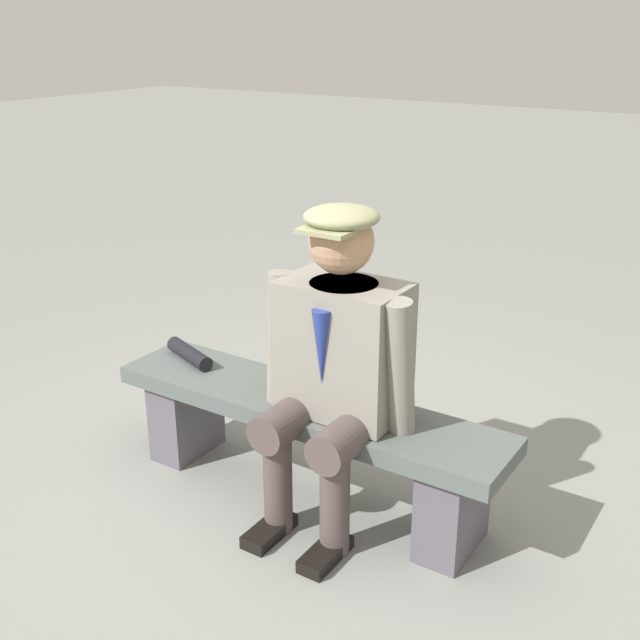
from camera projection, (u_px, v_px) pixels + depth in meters
name	position (u px, v px, depth m)	size (l,w,h in m)	color
ground_plane	(306.00, 494.00, 3.26)	(30.00, 30.00, 0.00)	gray
bench	(306.00, 430.00, 3.16)	(1.68, 0.37, 0.44)	#525A56
seated_man	(336.00, 357.00, 2.89)	(0.63, 0.58, 1.24)	gray
rolled_magazine	(190.00, 354.00, 3.44)	(0.07, 0.07, 0.29)	black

